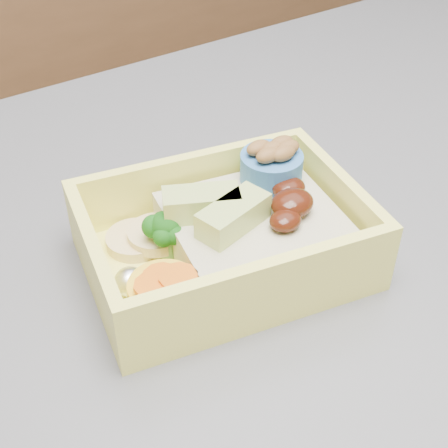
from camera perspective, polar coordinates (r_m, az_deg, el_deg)
bento_box at (r=0.40m, az=0.61°, el=-0.93°), size 0.20×0.16×0.06m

